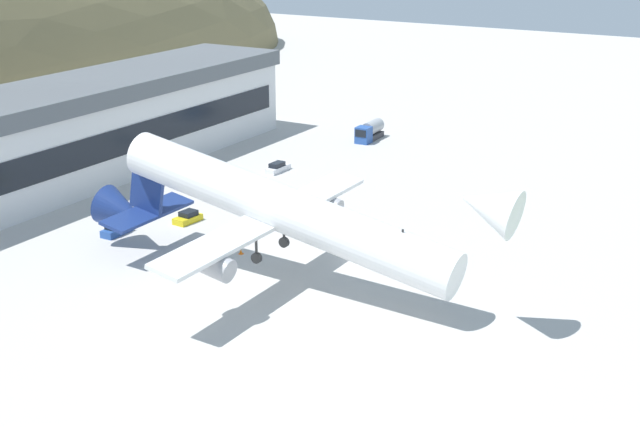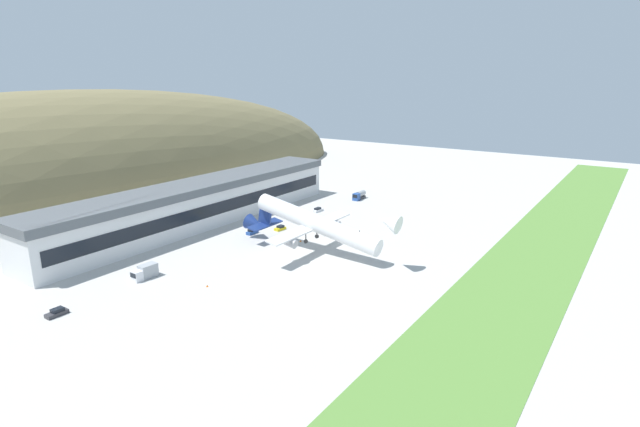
# 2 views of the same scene
# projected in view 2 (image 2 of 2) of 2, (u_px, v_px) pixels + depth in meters

# --- Properties ---
(ground_plane) EXTENTS (402.91, 402.91, 0.00)m
(ground_plane) POSITION_uv_depth(u_px,v_px,m) (346.00, 244.00, 140.09)
(ground_plane) COLOR #B7B5AF
(grass_strip_foreground) EXTENTS (362.62, 23.34, 0.08)m
(grass_strip_foreground) POSITION_uv_depth(u_px,v_px,m) (518.00, 281.00, 114.99)
(grass_strip_foreground) COLOR #568438
(grass_strip_foreground) RESTS_ON ground_plane
(hill_backdrop) EXTENTS (319.35, 75.18, 81.96)m
(hill_backdrop) POSITION_uv_depth(u_px,v_px,m) (80.00, 199.00, 191.30)
(hill_backdrop) COLOR olive
(hill_backdrop) RESTS_ON ground_plane
(terminal_building) EXTENTS (113.62, 16.04, 13.74)m
(terminal_building) POSITION_uv_depth(u_px,v_px,m) (200.00, 200.00, 157.42)
(terminal_building) COLOR silver
(terminal_building) RESTS_ON ground_plane
(cargo_airplane) EXTENTS (34.00, 48.64, 13.30)m
(cargo_airplane) POSITION_uv_depth(u_px,v_px,m) (314.00, 224.00, 132.21)
(cargo_airplane) COLOR white
(service_car_0) EXTENTS (4.54, 1.72, 1.43)m
(service_car_0) POSITION_uv_depth(u_px,v_px,m) (318.00, 210.00, 173.98)
(service_car_0) COLOR silver
(service_car_0) RESTS_ON ground_plane
(service_car_1) EXTENTS (4.01, 1.76, 1.58)m
(service_car_1) POSITION_uv_depth(u_px,v_px,m) (252.00, 232.00, 149.43)
(service_car_1) COLOR #264C99
(service_car_1) RESTS_ON ground_plane
(service_car_2) EXTENTS (3.79, 2.16, 1.41)m
(service_car_2) POSITION_uv_depth(u_px,v_px,m) (280.00, 228.00, 153.18)
(service_car_2) COLOR gold
(service_car_2) RESTS_ON ground_plane
(service_car_3) EXTENTS (4.16, 1.84, 1.45)m
(service_car_3) POSITION_uv_depth(u_px,v_px,m) (57.00, 313.00, 98.49)
(service_car_3) COLOR #333338
(service_car_3) RESTS_ON ground_plane
(fuel_truck) EXTENTS (6.23, 2.69, 3.15)m
(fuel_truck) POSITION_uv_depth(u_px,v_px,m) (145.00, 272.00, 116.46)
(fuel_truck) COLOR silver
(fuel_truck) RESTS_ON ground_plane
(box_truck) EXTENTS (7.15, 2.44, 3.08)m
(box_truck) POSITION_uv_depth(u_px,v_px,m) (359.00, 195.00, 191.05)
(box_truck) COLOR #264C99
(box_truck) RESTS_ON ground_plane
(traffic_cone_0) EXTENTS (0.52, 0.52, 0.58)m
(traffic_cone_0) POSITION_uv_depth(u_px,v_px,m) (207.00, 286.00, 111.92)
(traffic_cone_0) COLOR orange
(traffic_cone_0) RESTS_ON ground_plane
(traffic_cone_1) EXTENTS (0.52, 0.52, 0.58)m
(traffic_cone_1) POSITION_uv_depth(u_px,v_px,m) (301.00, 241.00, 142.43)
(traffic_cone_1) COLOR orange
(traffic_cone_1) RESTS_ON ground_plane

